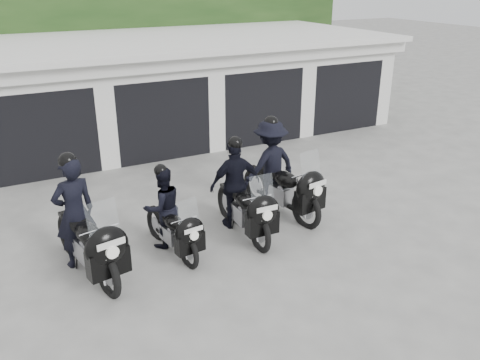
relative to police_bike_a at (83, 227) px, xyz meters
name	(u,v)px	position (x,y,z in m)	size (l,w,h in m)	color
ground	(265,246)	(3.16, -0.65, -0.86)	(80.00, 80.00, 0.00)	#9F9F9A
garage_block	(135,91)	(3.16, 7.41, 0.57)	(16.40, 6.80, 2.96)	silver
background_vegetation	(105,31)	(3.53, 12.27, 1.91)	(20.00, 3.90, 5.80)	#1B3914
police_bike_a	(83,227)	(0.00, 0.00, 0.00)	(1.03, 2.45, 2.16)	black
police_bike_b	(167,214)	(1.52, 0.11, -0.15)	(0.84, 1.93, 1.69)	black
police_bike_c	(239,191)	(3.04, 0.19, -0.02)	(1.09, 2.26, 1.97)	black
police_bike_d	(276,171)	(4.16, 0.65, 0.05)	(1.37, 2.44, 2.14)	black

